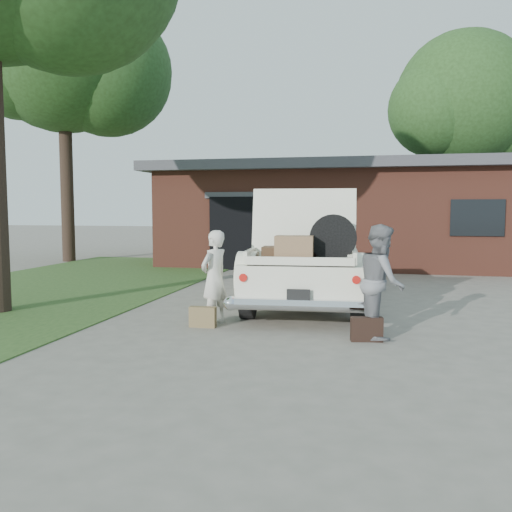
# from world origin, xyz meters

# --- Properties ---
(ground) EXTENTS (90.00, 90.00, 0.00)m
(ground) POSITION_xyz_m (0.00, 0.00, 0.00)
(ground) COLOR gray
(ground) RESTS_ON ground
(grass_strip) EXTENTS (6.00, 16.00, 0.02)m
(grass_strip) POSITION_xyz_m (-5.50, 3.00, 0.01)
(grass_strip) COLOR #2D4C1E
(grass_strip) RESTS_ON ground
(house) EXTENTS (12.80, 7.80, 3.30)m
(house) POSITION_xyz_m (0.98, 11.47, 1.67)
(house) COLOR brown
(house) RESTS_ON ground
(tree_back) EXTENTS (6.82, 5.93, 10.39)m
(tree_back) POSITION_xyz_m (-8.64, 9.29, 7.11)
(tree_back) COLOR #38281E
(tree_back) RESTS_ON ground
(tree_right) EXTENTS (6.26, 5.44, 8.94)m
(tree_right) POSITION_xyz_m (5.21, 15.82, 5.95)
(tree_right) COLOR #38281E
(tree_right) RESTS_ON ground
(sedan) EXTENTS (2.43, 5.44, 2.19)m
(sedan) POSITION_xyz_m (0.55, 2.76, 0.78)
(sedan) COLOR white
(sedan) RESTS_ON ground
(woman_left) EXTENTS (0.55, 0.65, 1.51)m
(woman_left) POSITION_xyz_m (-0.65, 0.46, 0.75)
(woman_left) COLOR beige
(woman_left) RESTS_ON ground
(woman_right) EXTENTS (0.72, 0.87, 1.63)m
(woman_right) POSITION_xyz_m (1.94, 0.14, 0.82)
(woman_right) COLOR gray
(woman_right) RESTS_ON ground
(suitcase_left) EXTENTS (0.42, 0.14, 0.32)m
(suitcase_left) POSITION_xyz_m (-0.77, 0.21, 0.16)
(suitcase_left) COLOR olive
(suitcase_left) RESTS_ON ground
(suitcase_right) EXTENTS (0.46, 0.22, 0.34)m
(suitcase_right) POSITION_xyz_m (1.76, -0.15, 0.17)
(suitcase_right) COLOR black
(suitcase_right) RESTS_ON ground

